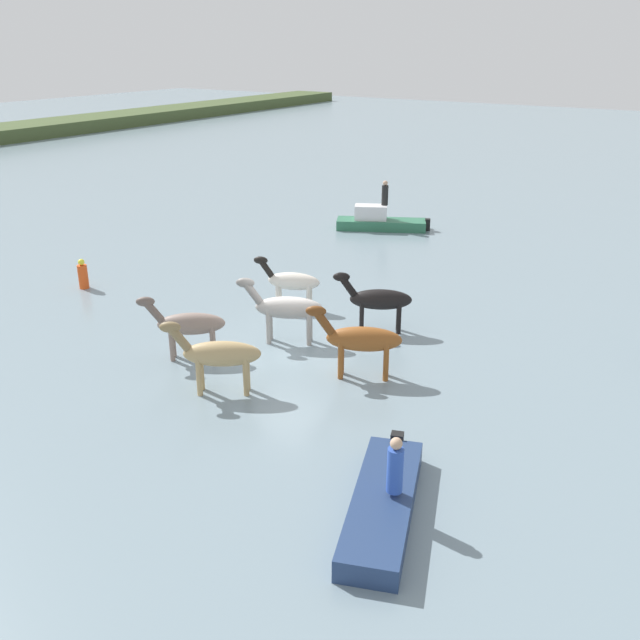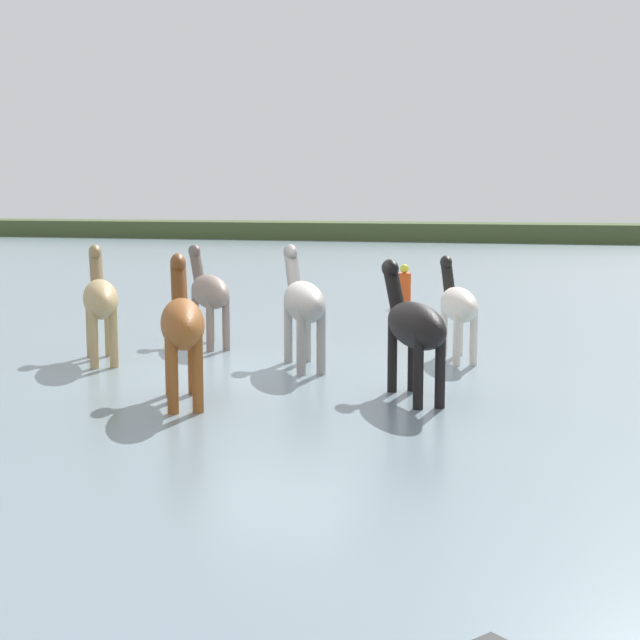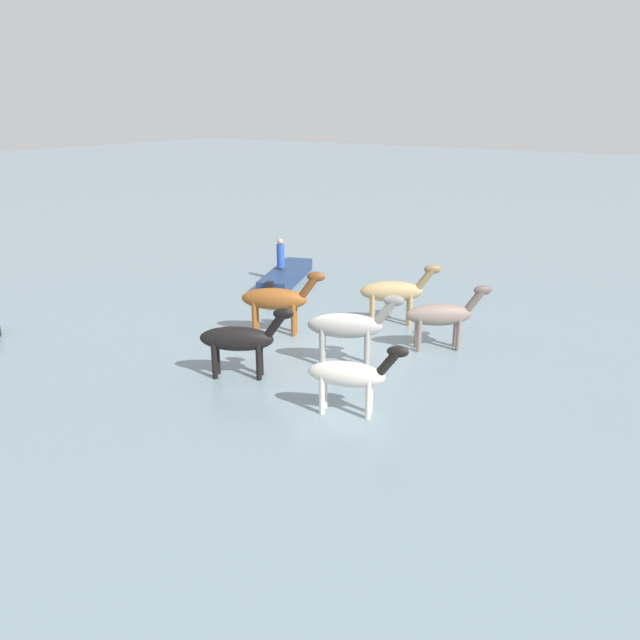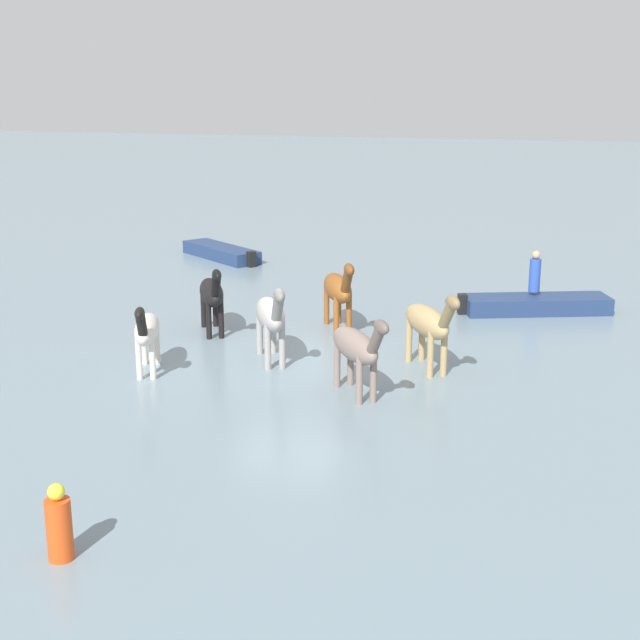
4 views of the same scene
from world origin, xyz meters
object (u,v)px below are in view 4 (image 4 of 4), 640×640
boat_launch_far (535,307)px  person_watcher_seated (535,273)px  horse_gray_outer (147,331)px  horse_mid_herd (357,347)px  horse_pinto_flank (212,294)px  buoy_channel_marker (59,526)px  horse_lead (428,323)px  horse_chestnut_trailing (271,316)px  horse_dark_mare (338,289)px  boat_motor_center (222,254)px

boat_launch_far → person_watcher_seated: person_watcher_seated is taller
horse_gray_outer → boat_launch_far: bearing=113.7°
horse_mid_herd → horse_gray_outer: (4.92, -0.20, -0.07)m
horse_pinto_flank → buoy_channel_marker: horse_pinto_flank is taller
horse_lead → boat_launch_far: 6.48m
horse_pinto_flank → boat_launch_far: size_ratio=0.55×
horse_chestnut_trailing → horse_pinto_flank: 3.00m
horse_chestnut_trailing → horse_dark_mare: bearing=136.9°
horse_lead → horse_gray_outer: 6.40m
buoy_channel_marker → horse_chestnut_trailing: bearing=-89.7°
buoy_channel_marker → person_watcher_seated: bearing=-109.6°
horse_chestnut_trailing → boat_launch_far: horse_chestnut_trailing is taller
buoy_channel_marker → boat_launch_far: bearing=-110.1°
boat_motor_center → person_watcher_seated: bearing=-166.7°
horse_lead → horse_chestnut_trailing: bearing=-116.1°
horse_mid_herd → person_watcher_seated: 8.99m
horse_dark_mare → boat_launch_far: size_ratio=0.59×
horse_dark_mare → horse_mid_herd: bearing=-8.1°
horse_chestnut_trailing → horse_gray_outer: 2.88m
horse_chestnut_trailing → buoy_channel_marker: bearing=-27.7°
horse_mid_herd → horse_chestnut_trailing: bearing=-162.0°
horse_pinto_flank → boat_motor_center: size_ratio=0.64×
horse_pinto_flank → buoy_channel_marker: 11.50m
boat_launch_far → boat_motor_center: 12.72m
horse_gray_outer → boat_motor_center: 13.50m
horse_chestnut_trailing → boat_launch_far: (-5.81, -6.47, -0.97)m
horse_mid_herd → horse_dark_mare: bearing=161.5°
horse_dark_mare → person_watcher_seated: (-4.91, -3.58, -0.01)m
boat_motor_center → buoy_channel_marker: bearing=141.8°
horse_mid_herd → horse_gray_outer: horse_mid_herd is taller
horse_dark_mare → horse_gray_outer: bearing=-62.4°
boat_launch_far → buoy_channel_marker: size_ratio=3.81×
horse_dark_mare → buoy_channel_marker: size_ratio=2.23×
horse_pinto_flank → horse_gray_outer: bearing=-32.1°
horse_chestnut_trailing → person_watcher_seated: horse_chestnut_trailing is taller
horse_mid_herd → horse_lead: size_ratio=0.92×
horse_pinto_flank → boat_launch_far: 9.33m
horse_mid_herd → horse_chestnut_trailing: 3.01m
horse_gray_outer → buoy_channel_marker: bearing=-2.6°
horse_pinto_flank → horse_dark_mare: (-3.12, -1.15, 0.06)m
boat_motor_center → person_watcher_seated: (-11.60, 4.85, 0.96)m
boat_motor_center → person_watcher_seated: size_ratio=3.14×
horse_lead → boat_motor_center: (9.50, -11.08, -0.96)m
horse_chestnut_trailing → buoy_channel_marker: 9.33m
horse_lead → buoy_channel_marker: 10.40m
horse_gray_outer → boat_motor_center: horse_gray_outer is taller
horse_pinto_flank → boat_motor_center: (3.57, -9.57, -0.92)m
horse_gray_outer → person_watcher_seated: horse_gray_outer is taller
horse_dark_mare → boat_motor_center: bearing=-168.5°
horse_lead → horse_dark_mare: horse_dark_mare is taller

